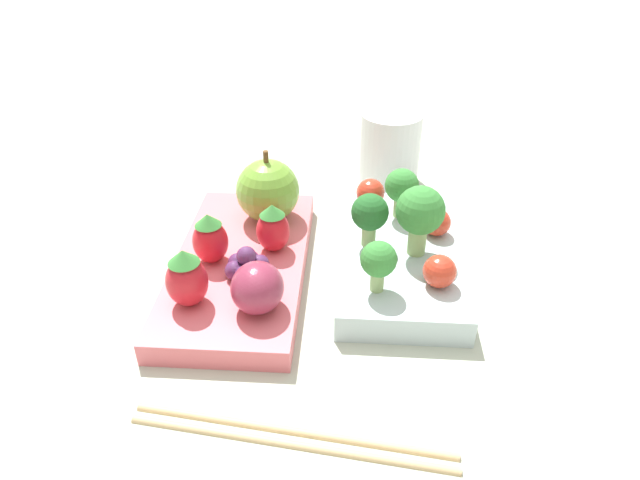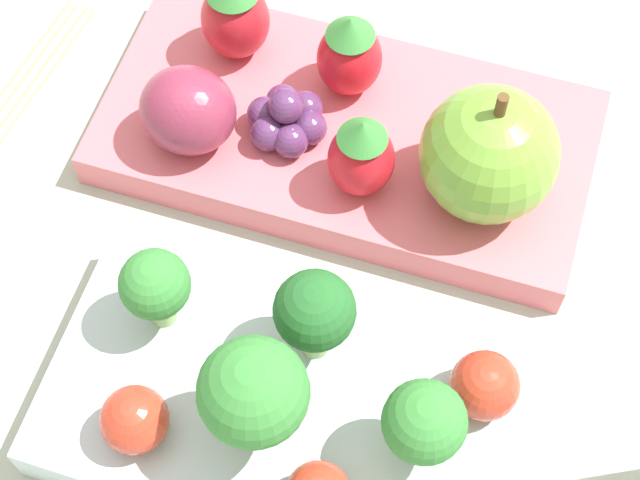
% 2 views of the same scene
% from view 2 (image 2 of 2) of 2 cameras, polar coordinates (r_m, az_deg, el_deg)
% --- Properties ---
extents(ground_plane, '(4.00, 4.00, 0.00)m').
position_cam_2_polar(ground_plane, '(0.47, -0.34, -2.05)').
color(ground_plane, '#ADB7A3').
extents(bento_box_savoury, '(0.20, 0.11, 0.02)m').
position_cam_2_polar(bento_box_savoury, '(0.43, -1.63, -9.32)').
color(bento_box_savoury, silver).
rests_on(bento_box_savoury, ground_plane).
extents(bento_box_fruit, '(0.23, 0.12, 0.02)m').
position_cam_2_polar(bento_box_fruit, '(0.50, 1.40, 5.51)').
color(bento_box_fruit, '#DB6670').
rests_on(bento_box_fruit, ground_plane).
extents(broccoli_floret_0, '(0.03, 0.03, 0.05)m').
position_cam_2_polar(broccoli_floret_0, '(0.39, 5.57, -9.72)').
color(broccoli_floret_0, '#93B770').
rests_on(broccoli_floret_0, bento_box_savoury).
extents(broccoli_floret_1, '(0.03, 0.03, 0.05)m').
position_cam_2_polar(broccoli_floret_1, '(0.40, -0.29, -3.90)').
color(broccoli_floret_1, '#93B770').
rests_on(broccoli_floret_1, bento_box_savoury).
extents(broccoli_floret_2, '(0.04, 0.04, 0.06)m').
position_cam_2_polar(broccoli_floret_2, '(0.38, -3.56, -8.22)').
color(broccoli_floret_2, '#93B770').
rests_on(broccoli_floret_2, bento_box_savoury).
extents(broccoli_floret_3, '(0.03, 0.03, 0.04)m').
position_cam_2_polar(broccoli_floret_3, '(0.42, -8.78, -2.45)').
color(broccoli_floret_3, '#93B770').
rests_on(broccoli_floret_3, bento_box_savoury).
extents(cherry_tomato_0, '(0.03, 0.03, 0.03)m').
position_cam_2_polar(cherry_tomato_0, '(0.41, -9.86, -9.43)').
color(cherry_tomato_0, red).
rests_on(cherry_tomato_0, bento_box_savoury).
extents(cherry_tomato_1, '(0.03, 0.03, 0.03)m').
position_cam_2_polar(cherry_tomato_1, '(0.42, 8.77, -7.68)').
color(cherry_tomato_1, red).
rests_on(cherry_tomato_1, bento_box_savoury).
extents(apple, '(0.06, 0.06, 0.07)m').
position_cam_2_polar(apple, '(0.45, 9.01, 4.54)').
color(apple, '#70A838').
rests_on(apple, bento_box_fruit).
extents(strawberry_0, '(0.03, 0.03, 0.04)m').
position_cam_2_polar(strawberry_0, '(0.46, 2.22, 4.52)').
color(strawberry_0, red).
rests_on(strawberry_0, bento_box_fruit).
extents(strawberry_1, '(0.03, 0.03, 0.05)m').
position_cam_2_polar(strawberry_1, '(0.49, 1.59, 9.86)').
color(strawberry_1, red).
rests_on(strawberry_1, bento_box_fruit).
extents(strawberry_2, '(0.03, 0.03, 0.05)m').
position_cam_2_polar(strawberry_2, '(0.50, -4.56, 11.87)').
color(strawberry_2, red).
rests_on(strawberry_2, bento_box_fruit).
extents(plum, '(0.04, 0.04, 0.04)m').
position_cam_2_polar(plum, '(0.48, -7.06, 6.88)').
color(plum, '#892D47').
rests_on(plum, bento_box_fruit).
extents(grape_cluster, '(0.04, 0.03, 0.03)m').
position_cam_2_polar(grape_cluster, '(0.48, -1.78, 6.48)').
color(grape_cluster, '#562D5B').
rests_on(grape_cluster, bento_box_fruit).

